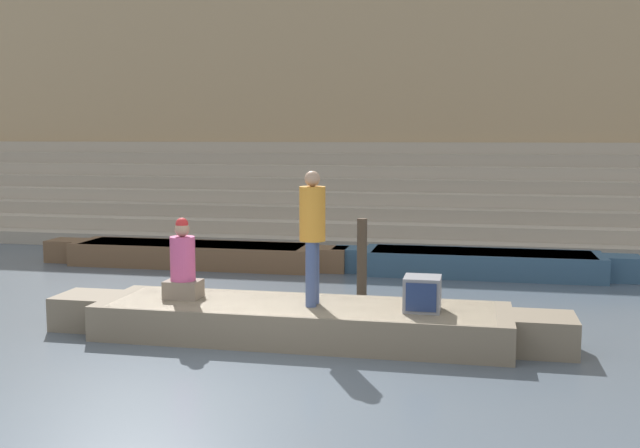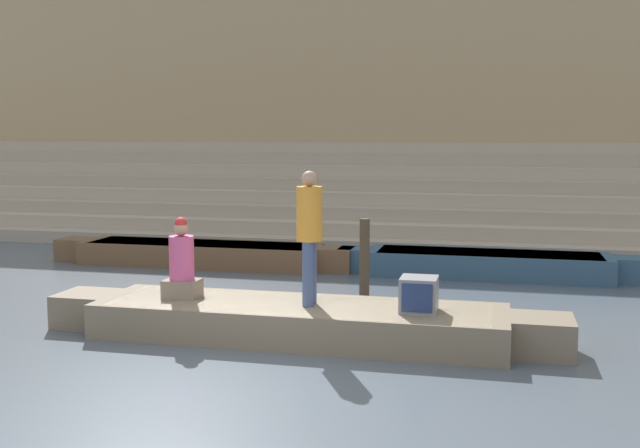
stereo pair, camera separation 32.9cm
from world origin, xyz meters
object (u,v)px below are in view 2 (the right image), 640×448
(person_rowing, at_px, (182,265))
(mooring_post, at_px, (364,258))
(moored_boat_shore, at_px, (200,253))
(person_standing, at_px, (309,228))
(rowboat_main, at_px, (298,320))
(tv_set, at_px, (419,294))
(moored_boat_distant, at_px, (488,264))

(person_rowing, height_order, mooring_post, person_rowing)
(moored_boat_shore, bearing_deg, person_rowing, -66.98)
(person_standing, xyz_separation_m, person_rowing, (-1.77, 0.04, -0.56))
(rowboat_main, relative_size, tv_set, 14.67)
(person_rowing, relative_size, mooring_post, 0.84)
(moored_boat_distant, bearing_deg, rowboat_main, -118.40)
(person_standing, relative_size, moored_boat_distant, 0.31)
(person_standing, distance_m, moored_boat_distant, 5.53)
(moored_boat_shore, bearing_deg, person_standing, -50.99)
(moored_boat_distant, bearing_deg, mooring_post, -133.17)
(tv_set, relative_size, moored_boat_shore, 0.07)
(rowboat_main, xyz_separation_m, tv_set, (1.55, -0.04, 0.42))
(person_standing, bearing_deg, rowboat_main, 169.37)
(mooring_post, bearing_deg, moored_boat_shore, 149.65)
(person_standing, relative_size, person_rowing, 1.59)
(person_standing, relative_size, mooring_post, 1.34)
(rowboat_main, height_order, tv_set, tv_set)
(moored_boat_distant, distance_m, mooring_post, 3.02)
(rowboat_main, distance_m, moored_boat_shore, 5.90)
(moored_boat_shore, xyz_separation_m, mooring_post, (3.76, -2.20, 0.40))
(moored_boat_shore, height_order, moored_boat_distant, same)
(moored_boat_shore, bearing_deg, tv_set, -41.75)
(person_standing, bearing_deg, person_rowing, 171.65)
(person_rowing, xyz_separation_m, mooring_post, (2.01, 2.61, -0.25))
(rowboat_main, height_order, moored_boat_shore, same)
(person_rowing, bearing_deg, tv_set, 12.37)
(rowboat_main, relative_size, moored_boat_distant, 1.21)
(rowboat_main, bearing_deg, person_rowing, 178.59)
(person_rowing, relative_size, moored_boat_shore, 0.17)
(person_rowing, distance_m, tv_set, 3.18)
(person_rowing, xyz_separation_m, moored_boat_distant, (3.93, 4.91, -0.65))
(rowboat_main, bearing_deg, person_standing, -3.90)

